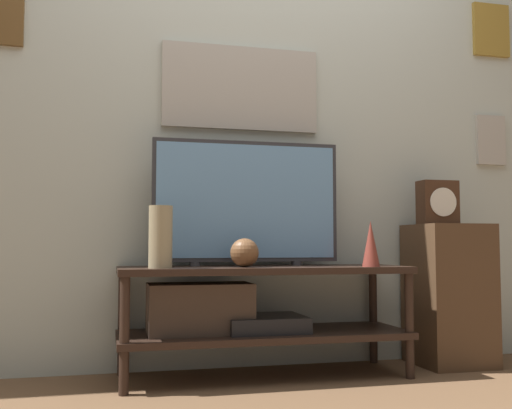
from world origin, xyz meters
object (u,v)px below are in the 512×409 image
object	(u,v)px
television	(247,201)
vase_tall_ceramic	(161,237)
mantel_clock	(438,203)
vase_round_glass	(245,253)
vase_slim_bronze	(371,244)

from	to	relation	value
television	vase_tall_ceramic	distance (m)	0.50
vase_tall_ceramic	mantel_clock	world-z (taller)	mantel_clock
vase_round_glass	mantel_clock	world-z (taller)	mantel_clock
vase_tall_ceramic	vase_round_glass	xyz separation A→B (m)	(0.37, 0.04, -0.07)
vase_slim_bronze	mantel_clock	size ratio (longest dim) A/B	0.94
television	vase_round_glass	size ratio (longest dim) A/B	7.00
vase_tall_ceramic	television	bearing A→B (deg)	25.89
vase_slim_bronze	vase_round_glass	size ratio (longest dim) A/B	1.62
vase_slim_bronze	mantel_clock	world-z (taller)	mantel_clock
vase_slim_bronze	vase_tall_ceramic	world-z (taller)	vase_tall_ceramic
vase_tall_ceramic	mantel_clock	xyz separation A→B (m)	(1.40, 0.16, 0.18)
television	vase_slim_bronze	bearing A→B (deg)	-26.09
vase_round_glass	mantel_clock	size ratio (longest dim) A/B	0.58
vase_tall_ceramic	vase_round_glass	distance (m)	0.38
mantel_clock	television	bearing A→B (deg)	177.33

